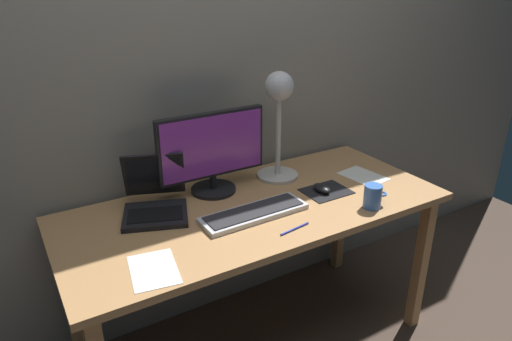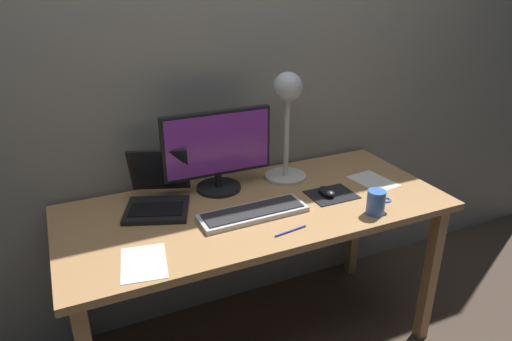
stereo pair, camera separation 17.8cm
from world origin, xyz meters
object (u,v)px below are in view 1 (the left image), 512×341
Objects in this scene: keyboard_main at (254,213)px; coffee_mug at (373,196)px; desk_lamp at (279,108)px; monitor at (212,150)px; pen at (295,229)px; laptop at (155,195)px; mouse at (322,188)px.

coffee_mug is at bearing -22.59° from keyboard_main.
desk_lamp is 4.61× the size of coffee_mug.
monitor is 3.46× the size of pen.
laptop is 2.59× the size of pen.
monitor reaches higher than coffee_mug.
monitor is 4.49× the size of coffee_mug.
mouse is at bearing -72.84° from desk_lamp.
laptop is at bearing 141.69° from keyboard_main.
coffee_mug is (0.49, -0.47, -0.14)m from monitor.
laptop is (-0.32, 0.25, 0.05)m from keyboard_main.
monitor is at bearing 97.96° from keyboard_main.
keyboard_main is 0.36m from mouse.
mouse is at bearing -18.04° from laptop.
desk_lamp is (0.33, -0.01, 0.14)m from monitor.
mouse reaches higher than pen.
keyboard_main reaches higher than pen.
coffee_mug reaches higher than keyboard_main.
coffee_mug is at bearing -43.83° from monitor.
laptop is 0.58m from pen.
keyboard_main is 4.11× the size of coffee_mug.
pen is (-0.21, -0.44, -0.33)m from desk_lamp.
desk_lamp is at bearing 64.35° from pen.
laptop is 3.77× the size of mouse.
coffee_mug is (0.77, -0.44, -0.01)m from laptop.
keyboard_main is 0.41m from laptop.
desk_lamp is at bearing 109.70° from coffee_mug.
coffee_mug is at bearing -67.59° from mouse.
mouse is 0.89× the size of coffee_mug.
desk_lamp is 0.59m from pen.
mouse reaches higher than keyboard_main.
laptop is at bearing 161.96° from mouse.
laptop reaches higher than pen.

